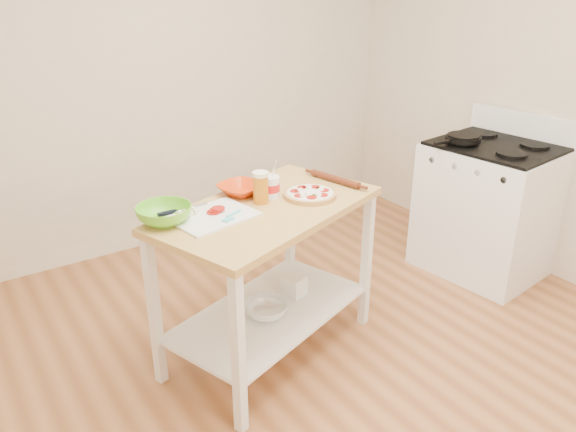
% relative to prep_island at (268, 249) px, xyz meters
% --- Properties ---
extents(room_shell, '(4.04, 4.54, 2.74)m').
position_rel_prep_island_xyz_m(room_shell, '(0.17, -0.54, 0.70)').
color(room_shell, '#A6683D').
rests_on(room_shell, ground).
extents(prep_island, '(1.37, 1.02, 0.90)m').
position_rel_prep_island_xyz_m(prep_island, '(0.00, 0.00, 0.00)').
color(prep_island, tan).
rests_on(prep_island, ground).
extents(gas_stove, '(0.78, 0.88, 1.11)m').
position_rel_prep_island_xyz_m(gas_stove, '(1.81, -0.03, -0.18)').
color(gas_stove, white).
rests_on(gas_stove, ground).
extents(skillet, '(0.38, 0.24, 0.03)m').
position_rel_prep_island_xyz_m(skillet, '(1.64, 0.12, 0.32)').
color(skillet, black).
rests_on(skillet, gas_stove).
extents(pizza, '(0.29, 0.29, 0.05)m').
position_rel_prep_island_xyz_m(pizza, '(0.26, -0.01, 0.27)').
color(pizza, tan).
rests_on(pizza, prep_island).
extents(cutting_board, '(0.45, 0.36, 0.04)m').
position_rel_prep_island_xyz_m(cutting_board, '(-0.30, 0.04, 0.26)').
color(cutting_board, white).
rests_on(cutting_board, prep_island).
extents(spatula, '(0.14, 0.10, 0.01)m').
position_rel_prep_island_xyz_m(spatula, '(-0.24, -0.04, 0.27)').
color(spatula, '#4ACCD5').
rests_on(spatula, cutting_board).
extents(knife, '(0.27, 0.03, 0.01)m').
position_rel_prep_island_xyz_m(knife, '(-0.43, 0.17, 0.27)').
color(knife, silver).
rests_on(knife, cutting_board).
extents(orange_bowl, '(0.29, 0.29, 0.06)m').
position_rel_prep_island_xyz_m(orange_bowl, '(-0.03, 0.23, 0.28)').
color(orange_bowl, red).
rests_on(orange_bowl, prep_island).
extents(green_bowl, '(0.36, 0.36, 0.08)m').
position_rel_prep_island_xyz_m(green_bowl, '(-0.52, 0.11, 0.29)').
color(green_bowl, '#63BF25').
rests_on(green_bowl, prep_island).
extents(beer_pint, '(0.08, 0.08, 0.17)m').
position_rel_prep_island_xyz_m(beer_pint, '(-0.00, 0.06, 0.33)').
color(beer_pint, '#BE6C11').
rests_on(beer_pint, prep_island).
extents(yogurt_tub, '(0.10, 0.10, 0.21)m').
position_rel_prep_island_xyz_m(yogurt_tub, '(0.08, 0.10, 0.31)').
color(yogurt_tub, white).
rests_on(yogurt_tub, prep_island).
extents(rolling_pin, '(0.12, 0.34, 0.04)m').
position_rel_prep_island_xyz_m(rolling_pin, '(0.51, 0.08, 0.27)').
color(rolling_pin, '#5D2815').
rests_on(rolling_pin, prep_island).
extents(shelf_glass_bowl, '(0.26, 0.26, 0.07)m').
position_rel_prep_island_xyz_m(shelf_glass_bowl, '(-0.04, -0.03, -0.35)').
color(shelf_glass_bowl, silver).
rests_on(shelf_glass_bowl, prep_island).
extents(shelf_bin, '(0.15, 0.15, 0.12)m').
position_rel_prep_island_xyz_m(shelf_bin, '(0.22, 0.07, -0.33)').
color(shelf_bin, white).
rests_on(shelf_bin, prep_island).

